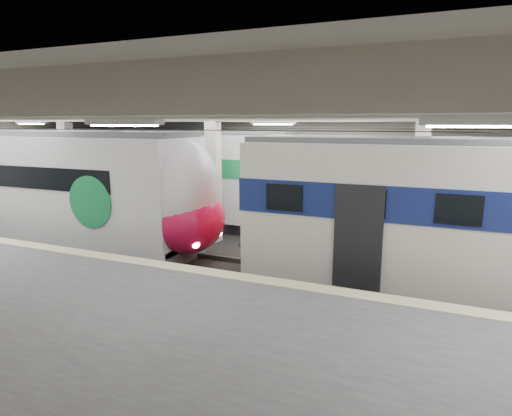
% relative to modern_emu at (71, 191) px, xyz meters
% --- Properties ---
extents(station_hall, '(36.00, 24.00, 5.75)m').
position_rel_modern_emu_xyz_m(station_hall, '(7.77, -1.74, 0.97)').
color(station_hall, black).
rests_on(station_hall, ground).
extents(modern_emu, '(14.47, 2.99, 4.64)m').
position_rel_modern_emu_xyz_m(modern_emu, '(0.00, 0.00, 0.00)').
color(modern_emu, silver).
rests_on(modern_emu, ground).
extents(older_rer, '(13.85, 3.06, 4.55)m').
position_rel_modern_emu_xyz_m(older_rer, '(14.89, 0.00, 0.11)').
color(older_rer, beige).
rests_on(older_rer, ground).
extents(far_train, '(14.53, 3.17, 4.60)m').
position_rel_modern_emu_xyz_m(far_train, '(0.26, 5.50, 0.10)').
color(far_train, silver).
rests_on(far_train, ground).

